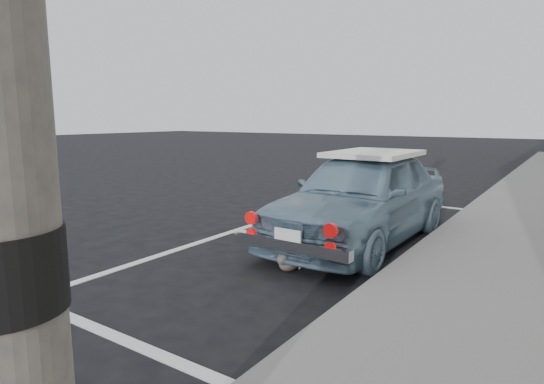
% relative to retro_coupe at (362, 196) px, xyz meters
% --- Properties ---
extents(ground, '(80.00, 80.00, 0.00)m').
position_rel_retro_coupe_xyz_m(ground, '(-0.95, -3.27, -0.66)').
color(ground, black).
rests_on(ground, ground).
extents(sidewalk, '(2.80, 40.00, 0.15)m').
position_rel_retro_coupe_xyz_m(sidewalk, '(2.25, -1.27, -0.58)').
color(sidewalk, slate).
rests_on(sidewalk, ground).
extents(pline_rear, '(3.00, 0.12, 0.01)m').
position_rel_retro_coupe_xyz_m(pline_rear, '(-0.45, -3.77, -0.65)').
color(pline_rear, silver).
rests_on(pline_rear, ground).
extents(pline_front, '(3.00, 0.12, 0.01)m').
position_rel_retro_coupe_xyz_m(pline_front, '(-0.45, 3.23, -0.65)').
color(pline_front, silver).
rests_on(pline_front, ground).
extents(pline_side, '(0.12, 7.00, 0.01)m').
position_rel_retro_coupe_xyz_m(pline_side, '(-1.85, -0.27, -0.65)').
color(pline_side, silver).
rests_on(pline_side, ground).
extents(retro_coupe, '(1.59, 3.84, 1.30)m').
position_rel_retro_coupe_xyz_m(retro_coupe, '(0.00, 0.00, 0.00)').
color(retro_coupe, '#7191A8').
rests_on(retro_coupe, ground).
extents(cat, '(0.23, 0.47, 0.25)m').
position_rel_retro_coupe_xyz_m(cat, '(-0.17, -1.64, -0.54)').
color(cat, '#65574D').
rests_on(cat, ground).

